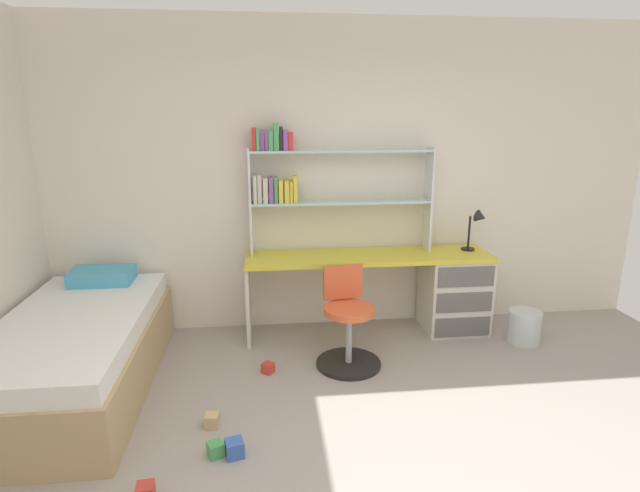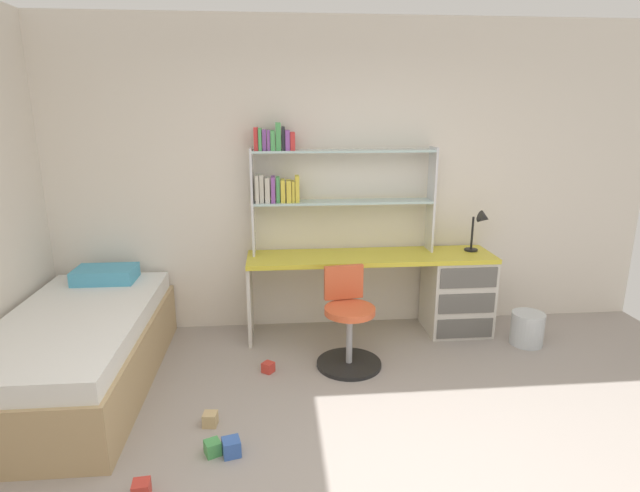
{
  "view_description": "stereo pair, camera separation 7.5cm",
  "coord_description": "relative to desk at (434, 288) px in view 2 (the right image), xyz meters",
  "views": [
    {
      "loc": [
        -0.59,
        -2.04,
        1.98
      ],
      "look_at": [
        -0.2,
        1.48,
        1.04
      ],
      "focal_mm": 28.34,
      "sensor_mm": 36.0,
      "label": 1
    },
    {
      "loc": [
        -0.51,
        -2.05,
        1.98
      ],
      "look_at": [
        -0.2,
        1.48,
        1.04
      ],
      "focal_mm": 28.34,
      "sensor_mm": 36.0,
      "label": 2
    }
  ],
  "objects": [
    {
      "name": "toy_block_red_5",
      "position": [
        -1.52,
        -0.65,
        -0.38
      ],
      "size": [
        0.11,
        0.11,
        0.08
      ],
      "primitive_type": "cube",
      "rotation": [
        0.0,
        0.0,
        0.9
      ],
      "color": "red",
      "rests_on": "ground_plane"
    },
    {
      "name": "toy_block_red_0",
      "position": [
        -2.17,
        -1.93,
        -0.38
      ],
      "size": [
        0.1,
        0.1,
        0.09
      ],
      "primitive_type": "cube",
      "rotation": [
        0.0,
        0.0,
        1.66
      ],
      "color": "red",
      "rests_on": "ground_plane"
    },
    {
      "name": "swivel_chair",
      "position": [
        -0.87,
        -0.57,
        -0.11
      ],
      "size": [
        0.52,
        0.52,
        0.79
      ],
      "color": "black",
      "rests_on": "ground_plane"
    },
    {
      "name": "toy_block_green_4",
      "position": [
        -1.84,
        -1.61,
        -0.38
      ],
      "size": [
        0.12,
        0.12,
        0.09
      ],
      "primitive_type": "cube",
      "rotation": [
        0.0,
        0.0,
        1.98
      ],
      "color": "#479E51",
      "rests_on": "ground_plane"
    },
    {
      "name": "bed_platform",
      "position": [
        -2.89,
        -0.73,
        -0.13
      ],
      "size": [
        1.02,
        2.0,
        0.69
      ],
      "color": "tan",
      "rests_on": "ground_plane"
    },
    {
      "name": "toy_block_blue_3",
      "position": [
        -1.72,
        -1.62,
        -0.37
      ],
      "size": [
        0.12,
        0.12,
        0.1
      ],
      "primitive_type": "cube",
      "rotation": [
        0.0,
        0.0,
        0.25
      ],
      "color": "#3860B7",
      "rests_on": "ground_plane"
    },
    {
      "name": "room_shell",
      "position": [
        -2.18,
        -0.94,
        0.96
      ],
      "size": [
        6.01,
        5.95,
        2.77
      ],
      "color": "silver",
      "rests_on": "ground_plane"
    },
    {
      "name": "toy_block_natural_2",
      "position": [
        -1.88,
        -1.32,
        -0.38
      ],
      "size": [
        0.1,
        0.1,
        0.09
      ],
      "primitive_type": "cube",
      "rotation": [
        0.0,
        0.0,
        3.03
      ],
      "color": "tan",
      "rests_on": "ground_plane"
    },
    {
      "name": "bookshelf_hutch",
      "position": [
        -1.1,
        0.14,
        1.0
      ],
      "size": [
        1.62,
        0.22,
        1.14
      ],
      "color": "silver",
      "rests_on": "desk"
    },
    {
      "name": "desk_lamp",
      "position": [
        0.4,
        0.02,
        0.58
      ],
      "size": [
        0.2,
        0.17,
        0.38
      ],
      "color": "black",
      "rests_on": "desk"
    },
    {
      "name": "waste_bin",
      "position": [
        0.74,
        -0.35,
        -0.28
      ],
      "size": [
        0.28,
        0.28,
        0.29
      ],
      "primitive_type": "cylinder",
      "color": "silver",
      "rests_on": "ground_plane"
    },
    {
      "name": "desk",
      "position": [
        0.0,
        0.0,
        0.0
      ],
      "size": [
        2.19,
        0.51,
        0.75
      ],
      "color": "gold",
      "rests_on": "ground_plane"
    }
  ]
}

